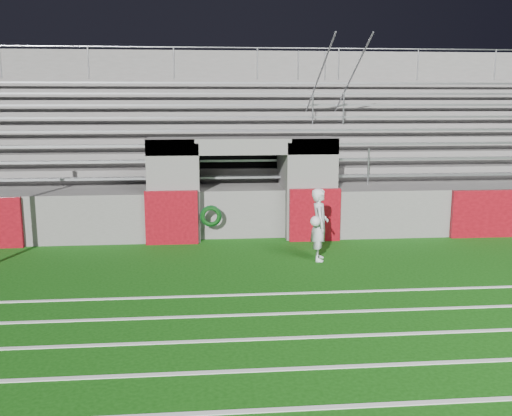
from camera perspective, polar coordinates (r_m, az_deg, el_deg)
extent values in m
plane|color=#10490C|center=(11.62, -0.19, -7.02)|extent=(90.00, 90.00, 0.00)
cube|color=white|center=(7.06, 3.55, -19.44)|extent=(28.00, 0.09, 0.01)
cube|color=white|center=(7.93, 2.42, -15.82)|extent=(28.00, 0.09, 0.01)
cube|color=white|center=(8.83, 1.55, -12.93)|extent=(28.00, 0.09, 0.01)
cube|color=white|center=(9.74, 0.85, -10.57)|extent=(28.00, 0.09, 0.01)
cube|color=white|center=(10.68, 0.29, -8.63)|extent=(28.00, 0.09, 0.01)
cube|color=#5D5A58|center=(14.72, -8.38, 1.87)|extent=(1.20, 1.00, 2.60)
cube|color=#5D5A58|center=(14.95, 5.53, 2.07)|extent=(1.20, 1.00, 2.60)
cube|color=black|center=(16.41, -1.77, 2.72)|extent=(2.60, 0.20, 2.50)
cube|color=#5D5A58|center=(15.30, -5.82, 2.08)|extent=(0.10, 2.20, 2.50)
cube|color=#5D5A58|center=(15.44, 2.75, 2.20)|extent=(0.10, 2.20, 2.50)
cube|color=#5D5A58|center=(14.60, -1.39, 6.26)|extent=(4.80, 1.00, 0.40)
cube|color=#5D5A58|center=(18.55, -2.16, 3.35)|extent=(26.00, 8.00, 0.20)
cube|color=#5D5A58|center=(18.65, -2.15, 1.44)|extent=(26.00, 8.00, 1.05)
cube|color=#610810|center=(14.29, -8.43, -0.95)|extent=(1.30, 0.15, 1.35)
cube|color=#610810|center=(14.53, 5.89, -0.70)|extent=(1.30, 0.15, 1.35)
cube|color=#610810|center=(16.10, 22.54, -0.52)|extent=(2.20, 0.15, 1.25)
cube|color=gray|center=(15.62, -1.60, 3.12)|extent=(23.00, 0.28, 0.06)
cube|color=#5D5A58|center=(16.46, -1.78, 3.41)|extent=(24.00, 0.75, 0.38)
cube|color=gray|center=(16.31, -1.77, 4.80)|extent=(23.00, 0.28, 0.06)
cube|color=#5D5A58|center=(17.18, -1.94, 4.36)|extent=(24.00, 0.75, 0.76)
cube|color=gray|center=(17.03, -1.93, 6.33)|extent=(23.00, 0.28, 0.06)
cube|color=#5D5A58|center=(17.91, -2.08, 5.23)|extent=(24.00, 0.75, 1.14)
cube|color=gray|center=(17.75, -2.08, 7.74)|extent=(23.00, 0.28, 0.06)
cube|color=#5D5A58|center=(18.64, -2.21, 6.04)|extent=(24.00, 0.75, 1.52)
cube|color=gray|center=(18.48, -2.21, 9.04)|extent=(23.00, 0.28, 0.06)
cube|color=#5D5A58|center=(19.37, -2.33, 6.78)|extent=(24.00, 0.75, 1.90)
cube|color=gray|center=(19.22, -2.34, 10.24)|extent=(23.00, 0.28, 0.06)
cube|color=#5D5A58|center=(20.10, -2.44, 7.47)|extent=(24.00, 0.75, 2.28)
cube|color=gray|center=(19.97, -2.46, 11.35)|extent=(23.00, 0.28, 0.06)
cube|color=#5D5A58|center=(20.84, -2.55, 8.11)|extent=(24.00, 0.75, 2.66)
cube|color=gray|center=(20.73, -2.57, 12.38)|extent=(23.00, 0.28, 0.06)
cube|color=#5D5A58|center=(21.51, -2.63, 8.37)|extent=(26.00, 0.60, 5.29)
cylinder|color=#A5A8AD|center=(15.67, 7.65, 4.09)|extent=(0.05, 0.05, 1.00)
cylinder|color=#A5A8AD|center=(18.50, 5.70, 9.87)|extent=(0.05, 0.05, 1.00)
cylinder|color=#A5A8AD|center=(21.49, 4.24, 14.07)|extent=(0.05, 0.05, 1.00)
cylinder|color=#A5A8AD|center=(18.50, 5.73, 11.41)|extent=(0.05, 6.02, 3.08)
cylinder|color=#A5A8AD|center=(15.92, 11.17, 4.08)|extent=(0.05, 0.05, 1.00)
cylinder|color=#A5A8AD|center=(18.71, 8.75, 9.81)|extent=(0.05, 0.05, 1.00)
cylinder|color=#A5A8AD|center=(21.67, 6.93, 13.99)|extent=(0.05, 0.05, 1.00)
cylinder|color=#A5A8AD|center=(18.71, 8.80, 11.34)|extent=(0.05, 6.02, 3.08)
cylinder|color=#A5A8AD|center=(22.35, -24.19, 13.18)|extent=(0.05, 0.05, 1.10)
cylinder|color=#A5A8AD|center=(21.59, -16.43, 13.79)|extent=(0.05, 0.05, 1.10)
cylinder|color=#A5A8AD|center=(21.24, -8.21, 14.16)|extent=(0.05, 0.05, 1.10)
cylinder|color=#A5A8AD|center=(21.30, 0.13, 14.26)|extent=(0.05, 0.05, 1.10)
cylinder|color=#A5A8AD|center=(21.78, 8.25, 14.08)|extent=(0.05, 0.05, 1.10)
cylinder|color=#A5A8AD|center=(22.65, 15.87, 13.66)|extent=(0.05, 0.05, 1.10)
cylinder|color=#A5A8AD|center=(23.87, 22.79, 13.07)|extent=(0.05, 0.05, 1.10)
cylinder|color=#A5A8AD|center=(21.27, -2.66, 15.74)|extent=(24.00, 0.05, 0.05)
imported|color=silver|center=(12.78, 6.37, -1.65)|extent=(0.47, 0.64, 1.63)
sphere|color=white|center=(12.45, 5.97, -1.32)|extent=(0.23, 0.23, 0.23)
torus|color=#0C3C17|center=(14.26, -4.54, -0.81)|extent=(0.55, 0.10, 0.55)
torus|color=#0B380E|center=(14.21, -4.54, -0.83)|extent=(0.49, 0.09, 0.49)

